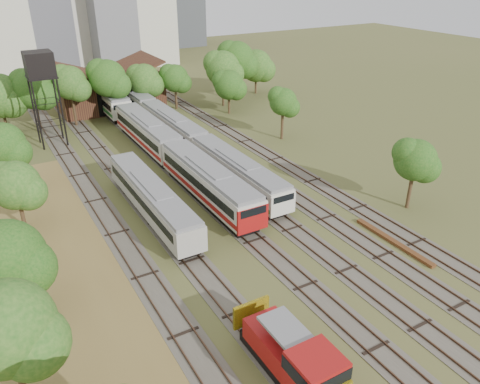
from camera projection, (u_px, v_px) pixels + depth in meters
ground at (355, 301)px, 33.53m from camera, size 240.00×240.00×0.00m
dry_grass_patch at (73, 322)px, 31.63m from camera, size 14.00×60.00×0.04m
tracks at (197, 177)px, 52.56m from camera, size 24.60×80.00×0.19m
railcar_red_set at (174, 155)px, 53.37m from camera, size 3.05×34.57×3.78m
railcar_green_set at (173, 127)px, 62.99m from camera, size 2.73×52.08×3.37m
railcar_rear at (107, 99)px, 74.46m from camera, size 3.07×16.08×3.79m
shunter_locomotive at (295, 361)px, 26.41m from camera, size 2.66×8.10×3.48m
old_grey_coach at (152, 199)px, 43.93m from camera, size 2.70×18.00×3.33m
water_tower at (40, 67)px, 57.57m from camera, size 3.46×3.46×11.95m
rail_pile_far at (393, 242)px, 40.36m from camera, size 0.53×8.54×0.28m
maintenance_shed at (108, 89)px, 76.65m from camera, size 16.45×11.55×7.58m
tree_band_left at (1, 198)px, 36.67m from camera, size 7.69×62.36×8.38m
tree_band_far at (146, 76)px, 72.17m from camera, size 47.66×9.67×9.90m
tree_band_right at (283, 105)px, 61.18m from camera, size 4.66×40.74×7.09m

